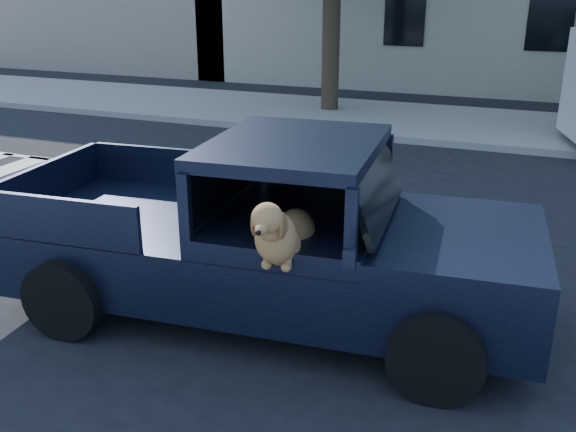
# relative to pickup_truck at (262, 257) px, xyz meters

# --- Properties ---
(ground) EXTENTS (120.00, 120.00, 0.00)m
(ground) POSITION_rel_pickup_truck_xyz_m (1.40, 0.57, -0.63)
(ground) COLOR black
(ground) RESTS_ON ground
(far_sidewalk) EXTENTS (60.00, 4.00, 0.15)m
(far_sidewalk) POSITION_rel_pickup_truck_xyz_m (1.40, 9.77, -0.56)
(far_sidewalk) COLOR gray
(far_sidewalk) RESTS_ON ground
(pickup_truck) EXTENTS (5.37, 2.82, 1.87)m
(pickup_truck) POSITION_rel_pickup_truck_xyz_m (0.00, 0.00, 0.00)
(pickup_truck) COLOR black
(pickup_truck) RESTS_ON ground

